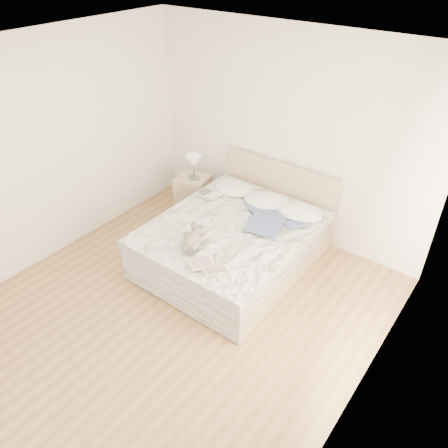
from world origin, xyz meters
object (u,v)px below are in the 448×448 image
(nightstand, at_px, (193,194))
(table_lamp, at_px, (194,162))
(bed, at_px, (235,242))
(teddy_bear, at_px, (192,244))
(photo_book, at_px, (209,194))
(childrens_book, at_px, (209,267))

(nightstand, bearing_deg, table_lamp, -0.26)
(bed, relative_size, nightstand, 3.83)
(bed, xyz_separation_m, nightstand, (-1.21, 0.60, -0.03))
(nightstand, xyz_separation_m, teddy_bear, (1.12, -1.31, 0.37))
(table_lamp, bearing_deg, nightstand, 179.74)
(nightstand, bearing_deg, photo_book, -29.13)
(photo_book, bearing_deg, childrens_book, -47.45)
(nightstand, height_order, childrens_book, childrens_book)
(nightstand, bearing_deg, bed, -26.59)
(photo_book, bearing_deg, nightstand, 155.02)
(table_lamp, relative_size, photo_book, 1.16)
(nightstand, relative_size, table_lamp, 1.58)
(teddy_bear, bearing_deg, table_lamp, 107.91)
(table_lamp, distance_m, teddy_bear, 1.71)
(bed, bearing_deg, childrens_book, -71.66)
(table_lamp, bearing_deg, bed, -27.33)
(table_lamp, xyz_separation_m, childrens_book, (1.46, -1.49, -0.18))
(nightstand, xyz_separation_m, table_lamp, (0.04, -0.00, 0.53))
(photo_book, distance_m, teddy_bear, 1.13)
(table_lamp, height_order, childrens_book, table_lamp)
(nightstand, relative_size, childrens_book, 1.50)
(bed, height_order, childrens_book, bed)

